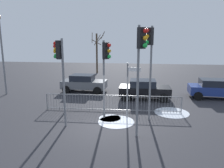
% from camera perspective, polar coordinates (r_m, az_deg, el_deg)
% --- Properties ---
extents(ground_plane, '(60.00, 60.00, 0.00)m').
position_cam_1_polar(ground_plane, '(11.59, -1.51, -11.04)').
color(ground_plane, '#2D2D33').
extents(traffic_light_mid_right, '(0.45, 0.48, 5.18)m').
position_cam_1_polar(traffic_light_mid_right, '(11.82, 9.92, 8.12)').
color(traffic_light_mid_right, slate).
rests_on(traffic_light_mid_right, ground).
extents(traffic_light_rear_left, '(0.55, 0.37, 4.53)m').
position_cam_1_polar(traffic_light_rear_left, '(11.14, -13.41, 5.39)').
color(traffic_light_rear_left, slate).
rests_on(traffic_light_rear_left, ground).
extents(traffic_light_foreground_right, '(0.46, 0.48, 5.08)m').
position_cam_1_polar(traffic_light_foreground_right, '(9.53, 7.50, 6.95)').
color(traffic_light_foreground_right, slate).
rests_on(traffic_light_foreground_right, ground).
extents(traffic_light_rear_right, '(0.50, 0.44, 4.42)m').
position_cam_1_polar(traffic_light_rear_right, '(11.89, -1.70, 5.72)').
color(traffic_light_rear_right, slate).
rests_on(traffic_light_rear_right, ground).
extents(traffic_light_foreground_left, '(0.57, 0.34, 4.33)m').
position_cam_1_polar(traffic_light_foreground_left, '(13.22, -13.54, 5.70)').
color(traffic_light_foreground_left, slate).
rests_on(traffic_light_foreground_left, ground).
extents(direction_sign_post, '(0.78, 0.22, 3.20)m').
position_cam_1_polar(direction_sign_post, '(12.27, 4.35, -1.00)').
color(direction_sign_post, slate).
rests_on(direction_sign_post, ground).
extents(pedestrian_guard_railing, '(8.55, 0.39, 1.07)m').
position_cam_1_polar(pedestrian_guard_railing, '(13.63, 0.06, -5.03)').
color(pedestrian_guard_railing, slate).
rests_on(pedestrian_guard_railing, ground).
extents(car_grey_mid, '(3.84, 2.00, 1.47)m').
position_cam_1_polar(car_grey_mid, '(18.95, -7.45, 0.33)').
color(car_grey_mid, slate).
rests_on(car_grey_mid, ground).
extents(car_black_near, '(3.82, 1.96, 1.47)m').
position_cam_1_polar(car_black_near, '(16.61, 8.47, -1.33)').
color(car_black_near, black).
rests_on(car_black_near, ground).
extents(car_blue_far, '(3.87, 2.06, 1.47)m').
position_cam_1_polar(car_blue_far, '(18.42, 25.33, -1.05)').
color(car_blue_far, navy).
rests_on(car_blue_far, ground).
extents(street_lamp, '(0.36, 0.36, 6.33)m').
position_cam_1_polar(street_lamp, '(19.49, -27.05, 8.78)').
color(street_lamp, slate).
rests_on(street_lamp, ground).
extents(bare_tree_left, '(1.88, 1.88, 5.44)m').
position_cam_1_polar(bare_tree_left, '(29.10, -3.98, 8.64)').
color(bare_tree_left, '#473828').
rests_on(bare_tree_left, ground).
extents(snow_patch_kerb, '(2.13, 2.13, 0.01)m').
position_cam_1_polar(snow_patch_kerb, '(14.07, 15.44, -7.26)').
color(snow_patch_kerb, silver).
rests_on(snow_patch_kerb, ground).
extents(snow_patch_island, '(2.01, 2.01, 0.01)m').
position_cam_1_polar(snow_patch_island, '(12.16, 1.11, -9.88)').
color(snow_patch_island, white).
rests_on(snow_patch_island, ground).
extents(snow_patch_verge, '(1.26, 1.26, 0.01)m').
position_cam_1_polar(snow_patch_verge, '(12.67, -0.59, -8.96)').
color(snow_patch_verge, white).
rests_on(snow_patch_verge, ground).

